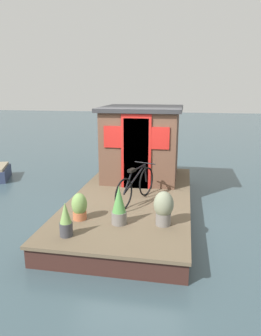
{
  "coord_description": "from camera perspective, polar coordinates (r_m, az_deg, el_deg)",
  "views": [
    {
      "loc": [
        -6.56,
        -1.14,
        2.8
      ],
      "look_at": [
        -0.2,
        0.0,
        1.11
      ],
      "focal_mm": 32.94,
      "sensor_mm": 36.0,
      "label": 1
    }
  ],
  "objects": [
    {
      "name": "ground_plane",
      "position": [
        7.23,
        0.28,
        -8.15
      ],
      "size": [
        60.0,
        60.0,
        0.0
      ],
      "primitive_type": "plane",
      "color": "#384C54"
    },
    {
      "name": "houseboat_deck",
      "position": [
        7.15,
        0.29,
        -6.62
      ],
      "size": [
        5.25,
        2.62,
        0.41
      ],
      "color": "brown",
      "rests_on": "ground_plane"
    },
    {
      "name": "houseboat_cabin",
      "position": [
        8.28,
        2.1,
        4.74
      ],
      "size": [
        2.11,
        2.08,
        1.91
      ],
      "color": "brown",
      "rests_on": "houseboat_deck"
    },
    {
      "name": "bicycle",
      "position": [
        6.56,
        0.98,
        -3.31
      ],
      "size": [
        1.57,
        0.67,
        0.79
      ],
      "color": "black",
      "rests_on": "houseboat_deck"
    },
    {
      "name": "potted_plant_fern",
      "position": [
        5.54,
        6.14,
        -7.26
      ],
      "size": [
        0.36,
        0.36,
        0.63
      ],
      "color": "slate",
      "rests_on": "houseboat_deck"
    },
    {
      "name": "potted_plant_geranium",
      "position": [
        5.85,
        -9.44,
        -7.06
      ],
      "size": [
        0.29,
        0.29,
        0.51
      ],
      "color": "#B2603D",
      "rests_on": "houseboat_deck"
    },
    {
      "name": "potted_plant_sage",
      "position": [
        5.55,
        -2.15,
        -7.02
      ],
      "size": [
        0.27,
        0.27,
        0.72
      ],
      "color": "slate",
      "rests_on": "houseboat_deck"
    },
    {
      "name": "potted_plant_rosemary",
      "position": [
        5.24,
        -11.9,
        -9.42
      ],
      "size": [
        0.22,
        0.22,
        0.59
      ],
      "color": "#38383D",
      "rests_on": "houseboat_deck"
    }
  ]
}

